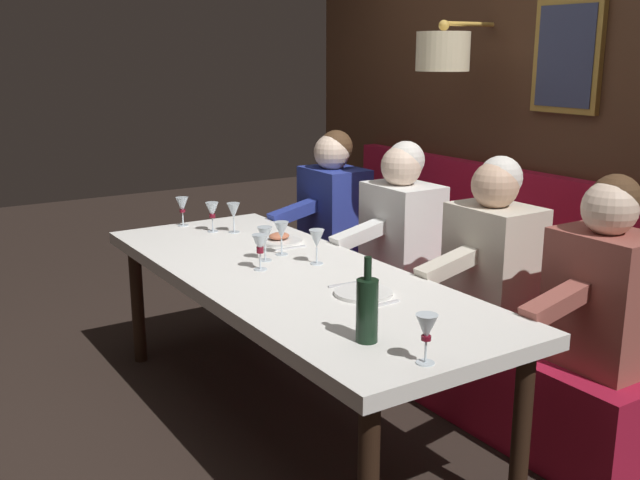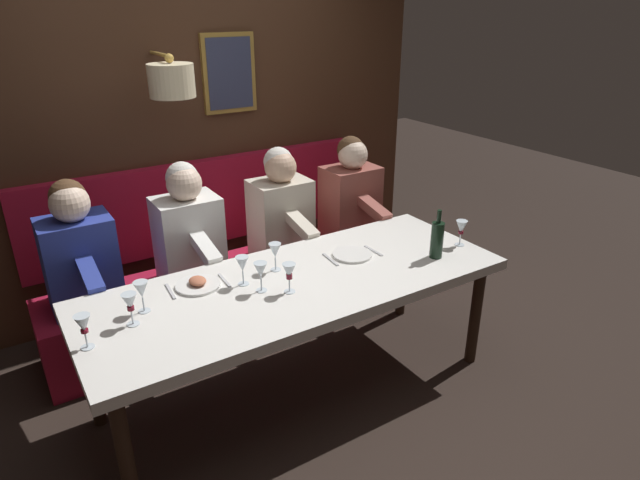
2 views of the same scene
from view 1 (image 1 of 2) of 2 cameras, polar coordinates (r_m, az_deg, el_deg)
name	(u,v)px [view 1 (image 1 of 2)]	position (r m, az deg, el deg)	size (l,w,h in m)	color
ground_plane	(291,422)	(3.60, -2.26, -13.85)	(12.00, 12.00, 0.00)	black
dining_table	(289,286)	(3.33, -2.37, -3.57)	(0.90, 2.36, 0.74)	silver
banquette_bench	(435,339)	(3.98, 8.89, -7.54)	(0.52, 2.56, 0.45)	maroon
back_wall_panel	(525,116)	(4.12, 15.56, 9.24)	(0.59, 3.76, 2.90)	#422819
diner_nearest	(605,280)	(3.16, 21.15, -2.88)	(0.60, 0.40, 0.79)	#934C42
diner_near	(493,247)	(3.53, 13.26, -0.52)	(0.60, 0.40, 0.79)	beige
diner_middle	(402,220)	(4.02, 6.32, 1.57)	(0.60, 0.40, 0.79)	white
diner_far	(333,200)	(4.54, 1.04, 3.14)	(0.60, 0.40, 0.79)	#283893
place_setting_0	(364,293)	(3.01, 3.39, -4.11)	(0.24, 0.31, 0.01)	white
place_setting_1	(279,239)	(3.82, -3.18, 0.04)	(0.24, 0.32, 0.05)	white
wine_glass_0	(266,237)	(3.47, -4.21, 0.27)	(0.07, 0.07, 0.16)	silver
wine_glass_1	(260,245)	(3.32, -4.67, -0.39)	(0.07, 0.07, 0.16)	silver
wine_glass_2	(182,206)	(4.23, -10.61, 2.62)	(0.07, 0.07, 0.16)	silver
wine_glass_3	(234,212)	(4.03, -6.70, 2.20)	(0.07, 0.07, 0.16)	silver
wine_glass_4	(281,231)	(3.56, -3.00, 0.67)	(0.07, 0.07, 0.16)	silver
wine_glass_5	(426,329)	(2.35, 8.24, -6.84)	(0.07, 0.07, 0.16)	silver
wine_glass_6	(317,240)	(3.40, -0.26, 0.03)	(0.07, 0.07, 0.16)	silver
wine_glass_7	(212,211)	(4.06, -8.34, 2.23)	(0.07, 0.07, 0.16)	silver
wine_bottle	(367,309)	(2.51, 3.66, -5.35)	(0.08, 0.08, 0.30)	black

